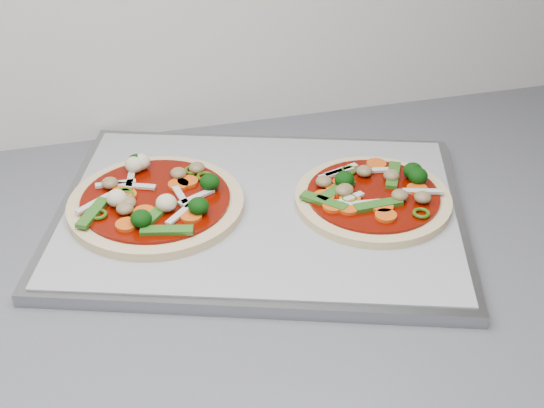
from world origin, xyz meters
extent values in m
cube|color=#58585F|center=(0.00, 1.30, 0.88)|extent=(3.60, 0.60, 0.04)
cube|color=gray|center=(0.29, 1.35, 0.91)|extent=(0.57, 0.49, 0.02)
cube|color=#9C9CA1|center=(0.29, 1.35, 0.92)|extent=(0.54, 0.46, 0.00)
cylinder|color=beige|center=(0.17, 1.38, 0.92)|extent=(0.28, 0.28, 0.01)
cylinder|color=#671000|center=(0.17, 1.38, 0.93)|extent=(0.24, 0.24, 0.00)
torus|color=#2F520D|center=(0.14, 1.39, 0.94)|extent=(0.02, 0.02, 0.00)
ellipsoid|color=#073505|center=(0.21, 1.33, 0.94)|extent=(0.03, 0.03, 0.02)
cube|color=#3C7222|center=(0.10, 1.36, 0.94)|extent=(0.04, 0.06, 0.00)
cube|color=beige|center=(0.20, 1.37, 0.94)|extent=(0.02, 0.05, 0.00)
ellipsoid|color=#073505|center=(0.16, 1.45, 0.94)|extent=(0.03, 0.03, 0.02)
torus|color=#2F520D|center=(0.21, 1.34, 0.94)|extent=(0.02, 0.02, 0.00)
cylinder|color=#E95A05|center=(0.13, 1.33, 0.93)|extent=(0.03, 0.03, 0.00)
ellipsoid|color=beige|center=(0.13, 1.37, 0.94)|extent=(0.03, 0.03, 0.02)
cube|color=beige|center=(0.22, 1.36, 0.94)|extent=(0.05, 0.03, 0.00)
cube|color=beige|center=(0.13, 1.42, 0.94)|extent=(0.05, 0.01, 0.00)
cube|color=beige|center=(0.10, 1.38, 0.94)|extent=(0.04, 0.03, 0.00)
ellipsoid|color=olive|center=(0.20, 1.42, 0.94)|extent=(0.02, 0.02, 0.01)
ellipsoid|color=#073505|center=(0.15, 1.33, 0.94)|extent=(0.03, 0.03, 0.02)
ellipsoid|color=beige|center=(0.16, 1.45, 0.94)|extent=(0.03, 0.03, 0.02)
cube|color=beige|center=(0.15, 1.43, 0.94)|extent=(0.02, 0.05, 0.00)
ellipsoid|color=olive|center=(0.13, 1.36, 0.94)|extent=(0.03, 0.03, 0.01)
ellipsoid|color=beige|center=(0.15, 1.44, 0.94)|extent=(0.03, 0.03, 0.02)
ellipsoid|color=olive|center=(0.12, 1.41, 0.94)|extent=(0.02, 0.02, 0.01)
cube|color=#3C7222|center=(0.17, 1.34, 0.94)|extent=(0.05, 0.05, 0.00)
ellipsoid|color=olive|center=(0.14, 1.37, 0.94)|extent=(0.03, 0.03, 0.01)
cube|color=#3C7222|center=(0.17, 1.31, 0.94)|extent=(0.06, 0.03, 0.00)
cylinder|color=#E95A05|center=(0.20, 1.33, 0.93)|extent=(0.03, 0.03, 0.00)
torus|color=#2F520D|center=(0.14, 1.40, 0.94)|extent=(0.03, 0.03, 0.00)
cylinder|color=#E95A05|center=(0.21, 1.40, 0.93)|extent=(0.03, 0.03, 0.00)
torus|color=#2F520D|center=(0.22, 1.43, 0.94)|extent=(0.03, 0.03, 0.00)
torus|color=#2F520D|center=(0.23, 1.41, 0.94)|extent=(0.03, 0.03, 0.00)
ellipsoid|color=beige|center=(0.18, 1.35, 0.94)|extent=(0.03, 0.03, 0.02)
torus|color=#2F520D|center=(0.10, 1.36, 0.94)|extent=(0.02, 0.02, 0.00)
cylinder|color=#E95A05|center=(0.14, 1.40, 0.93)|extent=(0.04, 0.04, 0.00)
cylinder|color=#E95A05|center=(0.20, 1.40, 0.93)|extent=(0.03, 0.03, 0.00)
cylinder|color=#E95A05|center=(0.15, 1.35, 0.93)|extent=(0.04, 0.04, 0.00)
cylinder|color=#E95A05|center=(0.14, 1.39, 0.93)|extent=(0.04, 0.04, 0.00)
ellipsoid|color=olive|center=(0.23, 1.42, 0.94)|extent=(0.03, 0.03, 0.01)
cube|color=beige|center=(0.15, 1.41, 0.94)|extent=(0.05, 0.03, 0.00)
cube|color=beige|center=(0.19, 1.34, 0.94)|extent=(0.04, 0.04, 0.00)
ellipsoid|color=#073505|center=(0.24, 1.38, 0.94)|extent=(0.03, 0.03, 0.02)
cylinder|color=beige|center=(0.42, 1.33, 0.92)|extent=(0.24, 0.24, 0.01)
cylinder|color=#671000|center=(0.42, 1.33, 0.93)|extent=(0.20, 0.20, 0.00)
ellipsoid|color=#073505|center=(0.39, 1.35, 0.94)|extent=(0.03, 0.03, 0.02)
ellipsoid|color=olive|center=(0.37, 1.36, 0.94)|extent=(0.03, 0.03, 0.01)
torus|color=#2F520D|center=(0.46, 1.27, 0.93)|extent=(0.02, 0.02, 0.00)
cylinder|color=#E95A05|center=(0.38, 1.34, 0.93)|extent=(0.03, 0.03, 0.00)
cylinder|color=#E95A05|center=(0.45, 1.38, 0.93)|extent=(0.03, 0.03, 0.00)
cylinder|color=#E95A05|center=(0.38, 1.30, 0.93)|extent=(0.03, 0.03, 0.00)
cube|color=beige|center=(0.38, 1.32, 0.93)|extent=(0.05, 0.02, 0.00)
cube|color=beige|center=(0.40, 1.38, 0.93)|extent=(0.05, 0.02, 0.00)
cube|color=beige|center=(0.40, 1.31, 0.93)|extent=(0.05, 0.01, 0.00)
ellipsoid|color=olive|center=(0.47, 1.29, 0.94)|extent=(0.03, 0.03, 0.01)
torus|color=#2F520D|center=(0.39, 1.32, 0.93)|extent=(0.03, 0.03, 0.00)
ellipsoid|color=olive|center=(0.45, 1.30, 0.94)|extent=(0.03, 0.03, 0.01)
cube|color=#3C7222|center=(0.36, 1.32, 0.93)|extent=(0.05, 0.05, 0.00)
ellipsoid|color=olive|center=(0.39, 1.33, 0.94)|extent=(0.02, 0.02, 0.01)
ellipsoid|color=olive|center=(0.42, 1.37, 0.94)|extent=(0.02, 0.02, 0.01)
ellipsoid|color=olive|center=(0.39, 1.33, 0.94)|extent=(0.02, 0.02, 0.01)
ellipsoid|color=#073505|center=(0.48, 1.35, 0.94)|extent=(0.03, 0.03, 0.02)
cylinder|color=#E95A05|center=(0.39, 1.32, 0.93)|extent=(0.03, 0.03, 0.00)
cylinder|color=#E95A05|center=(0.42, 1.29, 0.93)|extent=(0.03, 0.03, 0.00)
cube|color=beige|center=(0.48, 1.31, 0.93)|extent=(0.05, 0.02, 0.00)
ellipsoid|color=olive|center=(0.45, 1.35, 0.94)|extent=(0.03, 0.03, 0.01)
cylinder|color=#E95A05|center=(0.37, 1.31, 0.93)|extent=(0.03, 0.03, 0.00)
cylinder|color=#E95A05|center=(0.47, 1.32, 0.93)|extent=(0.03, 0.03, 0.00)
cube|color=#3C7222|center=(0.46, 1.35, 0.93)|extent=(0.04, 0.06, 0.00)
cylinder|color=#E95A05|center=(0.42, 1.28, 0.93)|extent=(0.03, 0.03, 0.00)
cube|color=#3C7222|center=(0.42, 1.30, 0.93)|extent=(0.06, 0.02, 0.00)
cube|color=#3C7222|center=(0.38, 1.34, 0.93)|extent=(0.06, 0.04, 0.00)
cube|color=beige|center=(0.39, 1.38, 0.93)|extent=(0.05, 0.02, 0.00)
ellipsoid|color=#073505|center=(0.48, 1.33, 0.94)|extent=(0.03, 0.03, 0.02)
cylinder|color=#E95A05|center=(0.36, 1.33, 0.93)|extent=(0.03, 0.03, 0.00)
cylinder|color=#E95A05|center=(0.39, 1.35, 0.93)|extent=(0.03, 0.03, 0.00)
cube|color=beige|center=(0.44, 1.37, 0.93)|extent=(0.05, 0.02, 0.00)
torus|color=#2F520D|center=(0.41, 1.38, 0.93)|extent=(0.02, 0.02, 0.00)
camera|label=1|loc=(0.12, 0.63, 1.42)|focal=50.00mm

